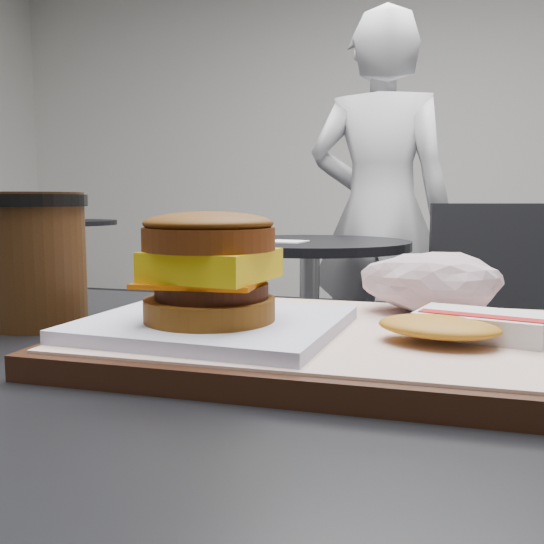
{
  "coord_description": "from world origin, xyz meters",
  "views": [
    {
      "loc": [
        0.11,
        -0.41,
        0.89
      ],
      "look_at": [
        -0.02,
        0.04,
        0.83
      ],
      "focal_mm": 40.0,
      "sensor_mm": 36.0,
      "label": 1
    }
  ],
  "objects_px": {
    "serving_tray": "(326,340)",
    "patron": "(380,215)",
    "hash_brown": "(462,326)",
    "coffee_cup": "(37,254)",
    "breakfast_sandwich": "(211,281)",
    "neighbor_table": "(309,297)",
    "crumpled_wrapper": "(431,282)",
    "neighbor_chair": "(451,315)"
  },
  "relations": [
    {
      "from": "hash_brown",
      "to": "neighbor_chair",
      "type": "distance_m",
      "value": 1.64
    },
    {
      "from": "neighbor_table",
      "to": "coffee_cup",
      "type": "bearing_deg",
      "value": -86.9
    },
    {
      "from": "coffee_cup",
      "to": "patron",
      "type": "distance_m",
      "value": 2.1
    },
    {
      "from": "patron",
      "to": "hash_brown",
      "type": "bearing_deg",
      "value": 99.74
    },
    {
      "from": "crumpled_wrapper",
      "to": "neighbor_table",
      "type": "distance_m",
      "value": 1.59
    },
    {
      "from": "serving_tray",
      "to": "breakfast_sandwich",
      "type": "xyz_separation_m",
      "value": [
        -0.08,
        -0.04,
        0.05
      ]
    },
    {
      "from": "serving_tray",
      "to": "crumpled_wrapper",
      "type": "relative_size",
      "value": 3.08
    },
    {
      "from": "serving_tray",
      "to": "coffee_cup",
      "type": "height_order",
      "value": "coffee_cup"
    },
    {
      "from": "serving_tray",
      "to": "hash_brown",
      "type": "relative_size",
      "value": 2.95
    },
    {
      "from": "crumpled_wrapper",
      "to": "coffee_cup",
      "type": "height_order",
      "value": "coffee_cup"
    },
    {
      "from": "hash_brown",
      "to": "coffee_cup",
      "type": "bearing_deg",
      "value": 174.6
    },
    {
      "from": "serving_tray",
      "to": "breakfast_sandwich",
      "type": "distance_m",
      "value": 0.1
    },
    {
      "from": "crumpled_wrapper",
      "to": "patron",
      "type": "xyz_separation_m",
      "value": [
        -0.26,
        2.03,
        0.01
      ]
    },
    {
      "from": "neighbor_chair",
      "to": "patron",
      "type": "distance_m",
      "value": 0.69
    },
    {
      "from": "breakfast_sandwich",
      "to": "coffee_cup",
      "type": "xyz_separation_m",
      "value": [
        -0.2,
        0.06,
        0.01
      ]
    },
    {
      "from": "neighbor_table",
      "to": "patron",
      "type": "height_order",
      "value": "patron"
    },
    {
      "from": "patron",
      "to": "neighbor_chair",
      "type": "bearing_deg",
      "value": 121.36
    },
    {
      "from": "neighbor_chair",
      "to": "patron",
      "type": "xyz_separation_m",
      "value": [
        -0.3,
        0.53,
        0.32
      ]
    },
    {
      "from": "serving_tray",
      "to": "neighbor_table",
      "type": "relative_size",
      "value": 0.51
    },
    {
      "from": "hash_brown",
      "to": "serving_tray",
      "type": "bearing_deg",
      "value": 171.69
    },
    {
      "from": "serving_tray",
      "to": "neighbor_chair",
      "type": "distance_m",
      "value": 1.62
    },
    {
      "from": "hash_brown",
      "to": "neighbor_table",
      "type": "relative_size",
      "value": 0.17
    },
    {
      "from": "neighbor_chair",
      "to": "neighbor_table",
      "type": "bearing_deg",
      "value": 179.88
    },
    {
      "from": "breakfast_sandwich",
      "to": "neighbor_table",
      "type": "height_order",
      "value": "breakfast_sandwich"
    },
    {
      "from": "neighbor_table",
      "to": "breakfast_sandwich",
      "type": "bearing_deg",
      "value": -80.02
    },
    {
      "from": "coffee_cup",
      "to": "neighbor_chair",
      "type": "distance_m",
      "value": 1.65
    },
    {
      "from": "serving_tray",
      "to": "neighbor_table",
      "type": "height_order",
      "value": "serving_tray"
    },
    {
      "from": "serving_tray",
      "to": "patron",
      "type": "bearing_deg",
      "value": 95.02
    },
    {
      "from": "serving_tray",
      "to": "neighbor_chair",
      "type": "height_order",
      "value": "neighbor_chair"
    },
    {
      "from": "coffee_cup",
      "to": "neighbor_chair",
      "type": "height_order",
      "value": "coffee_cup"
    },
    {
      "from": "neighbor_table",
      "to": "neighbor_chair",
      "type": "relative_size",
      "value": 0.85
    },
    {
      "from": "serving_tray",
      "to": "neighbor_chair",
      "type": "xyz_separation_m",
      "value": [
        0.11,
        1.59,
        -0.27
      ]
    },
    {
      "from": "breakfast_sandwich",
      "to": "patron",
      "type": "height_order",
      "value": "patron"
    },
    {
      "from": "crumpled_wrapper",
      "to": "coffee_cup",
      "type": "distance_m",
      "value": 0.37
    },
    {
      "from": "crumpled_wrapper",
      "to": "neighbor_table",
      "type": "xyz_separation_m",
      "value": [
        -0.45,
        1.5,
        -0.27
      ]
    },
    {
      "from": "hash_brown",
      "to": "neighbor_table",
      "type": "height_order",
      "value": "hash_brown"
    },
    {
      "from": "crumpled_wrapper",
      "to": "neighbor_chair",
      "type": "distance_m",
      "value": 1.53
    },
    {
      "from": "coffee_cup",
      "to": "neighbor_table",
      "type": "bearing_deg",
      "value": 93.1
    },
    {
      "from": "neighbor_table",
      "to": "patron",
      "type": "bearing_deg",
      "value": 70.95
    },
    {
      "from": "breakfast_sandwich",
      "to": "neighbor_table",
      "type": "xyz_separation_m",
      "value": [
        -0.29,
        1.64,
        -0.28
      ]
    },
    {
      "from": "breakfast_sandwich",
      "to": "patron",
      "type": "distance_m",
      "value": 2.17
    },
    {
      "from": "hash_brown",
      "to": "coffee_cup",
      "type": "distance_m",
      "value": 0.39
    }
  ]
}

